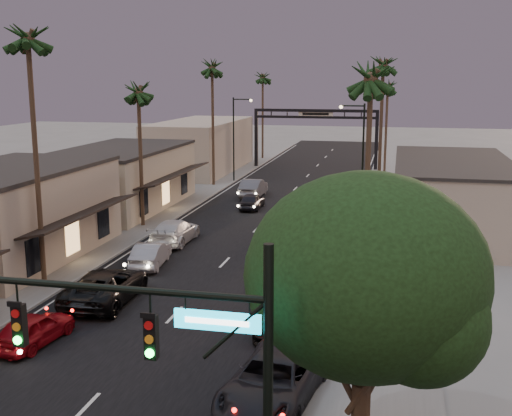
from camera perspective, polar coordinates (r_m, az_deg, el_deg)
The scene contains 30 objects.
ground at distance 50.56m, azimuth 0.80°, elevation -1.12°, with size 200.00×200.00×0.00m, color slate.
road at distance 55.36m, azimuth 1.86°, elevation -0.00°, with size 14.00×120.00×0.02m, color black.
sidewalk_left at distance 64.34m, azimuth -5.30°, elevation 1.64°, with size 5.00×92.00×0.12m, color slate.
sidewalk_right at distance 61.29m, azimuth 11.86°, elevation 0.94°, with size 5.00×92.00×0.12m, color slate.
storefront_mid at distance 42.17m, azimuth -20.90°, elevation -0.63°, with size 8.00×14.00×5.50m, color #9E927E.
storefront_far at distance 56.00m, azimuth -11.91°, elevation 2.48°, with size 8.00×16.00×5.00m, color tan.
storefront_dist at distance 77.26m, azimuth -4.86°, elevation 5.51°, with size 8.00×20.00×6.00m, color #9E927E.
building_right at distance 49.20m, azimuth 16.98°, elevation 0.99°, with size 8.00×18.00×5.00m, color #9E927E.
traffic_signal at distance 14.37m, azimuth -6.61°, elevation -13.29°, with size 8.51×0.22×7.80m.
corner_tree at distance 16.56m, azimuth 9.94°, elevation -6.64°, with size 6.20×6.20×8.80m.
arch at distance 79.13m, azimuth 5.31°, elevation 7.49°, with size 15.20×0.40×7.27m.
streetlight_right at distance 53.69m, azimuth 9.20°, elevation 5.25°, with size 2.13×0.30×9.00m.
streetlight_left at distance 68.67m, azimuth -1.78°, elevation 6.74°, with size 2.13×0.30×9.00m.
palm_lb at distance 35.66m, azimuth -19.68°, elevation 14.59°, with size 3.20×3.20×15.20m.
palm_lc at distance 48.07m, azimuth -10.44°, elevation 10.63°, with size 3.20×3.20×12.20m.
palm_ld at distance 66.00m, azimuth -3.93°, elevation 12.68°, with size 3.20×3.20×14.20m.
palm_ra at distance 32.32m, azimuth 10.20°, elevation 11.99°, with size 3.20×3.20×13.20m.
palm_rb at distance 52.32m, azimuth 11.27°, elevation 12.79°, with size 3.20×3.20×14.20m.
palm_rc at distance 72.30m, azimuth 11.65°, elevation 10.84°, with size 3.20×3.20×12.20m.
palm_far at distance 88.22m, azimuth 0.60°, elevation 11.79°, with size 3.20×3.20×13.20m.
oncoming_red at distance 29.03m, azimuth -19.14°, elevation -10.11°, with size 1.65×4.10×1.40m, color maroon.
oncoming_pickup at distance 33.19m, azimuth -13.19°, elevation -6.75°, with size 2.81×6.09×1.69m, color black.
oncoming_silver at distance 38.84m, azimuth -9.35°, elevation -4.08°, with size 1.55×4.44×1.46m, color gray.
oncoming_white at distance 43.95m, azimuth -7.24°, elevation -2.08°, with size 2.25×5.55×1.61m, color #BDBDBD.
oncoming_dgrey at distance 54.85m, azimuth -0.38°, elevation 0.64°, with size 1.66×4.11×1.40m, color black.
oncoming_grey_far at distance 60.34m, azimuth -0.25°, elevation 1.80°, with size 1.82×5.23×1.72m, color #535459.
curbside_near at distance 22.96m, azimuth 1.58°, elevation -15.01°, with size 2.76×5.99×1.66m, color black.
curbside_black at distance 29.14m, azimuth 2.54°, elevation -9.18°, with size 2.20×5.41×1.57m, color black.
curbside_grey at distance 35.44m, azimuth 4.41°, elevation -5.29°, with size 2.01×4.99×1.70m, color #4F4E54.
curbside_far at distance 56.18m, azimuth 6.81°, elevation 0.91°, with size 1.67×4.78×1.58m, color black.
Camera 1 is at (10.09, -8.28, 11.11)m, focal length 45.00 mm.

